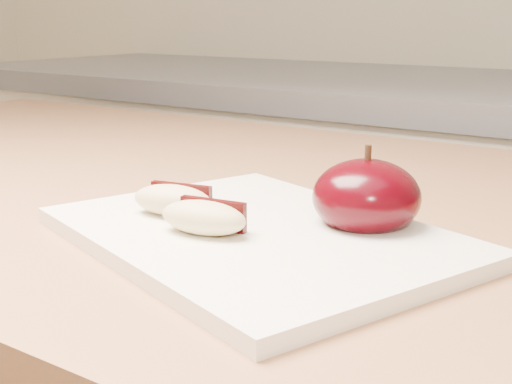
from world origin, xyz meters
The scene contains 4 objects.
cutting_board centered at (0.01, 0.37, 0.91)m, with size 0.27×0.20×0.01m, color white.
apple_half centered at (0.07, 0.42, 0.93)m, with size 0.10×0.10×0.06m.
apple_wedge_a centered at (-0.05, 0.36, 0.92)m, with size 0.07×0.04×0.02m.
apple_wedge_b centered at (-0.01, 0.34, 0.92)m, with size 0.06×0.04×0.02m.
Camera 1 is at (0.28, -0.00, 1.05)m, focal length 50.00 mm.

